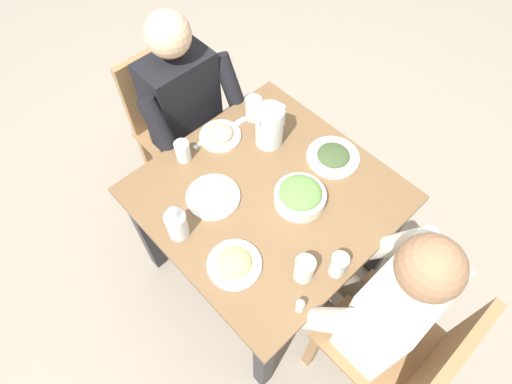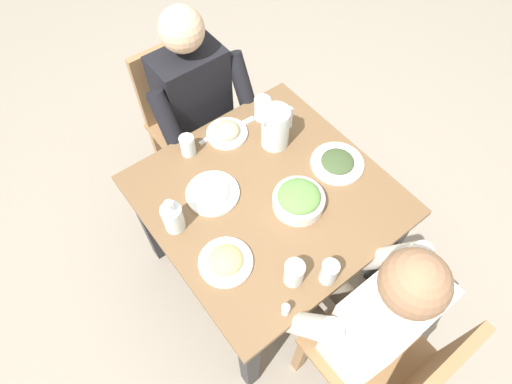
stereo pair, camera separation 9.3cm
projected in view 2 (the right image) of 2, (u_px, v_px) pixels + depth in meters
name	position (u px, v px, depth m)	size (l,w,h in m)	color
ground_plane	(264.00, 264.00, 2.28)	(8.00, 8.00, 0.00)	gray
dining_table	(267.00, 208.00, 1.79)	(0.92, 0.92, 0.71)	brown
chair_near	(388.00, 365.00, 1.53)	(0.40, 0.40, 0.88)	#997047
chair_far	(186.00, 115.00, 2.21)	(0.40, 0.40, 0.88)	#997047
diner_near	(356.00, 309.00, 1.50)	(0.48, 0.53, 1.17)	silver
diner_far	(205.00, 118.00, 2.00)	(0.48, 0.53, 1.17)	black
water_pitcher	(275.00, 127.00, 1.76)	(0.16, 0.12, 0.19)	silver
salad_bowl	(299.00, 199.00, 1.63)	(0.20, 0.20, 0.09)	white
plate_fries	(225.00, 261.00, 1.51)	(0.20, 0.20, 0.05)	white
plate_beans	(227.00, 132.00, 1.85)	(0.18, 0.18, 0.06)	white
plate_yoghurt	(212.00, 192.00, 1.68)	(0.22, 0.22, 0.05)	white
plate_dolmas	(337.00, 162.00, 1.76)	(0.22, 0.22, 0.04)	white
water_glass_by_pitcher	(188.00, 146.00, 1.77)	(0.06, 0.06, 0.09)	silver
water_glass_far_left	(294.00, 273.00, 1.45)	(0.07, 0.07, 0.11)	silver
water_glass_near_right	(329.00, 272.00, 1.45)	(0.06, 0.06, 0.10)	silver
water_glass_center	(262.00, 109.00, 1.87)	(0.07, 0.07, 0.11)	silver
oil_carafe	(173.00, 218.00, 1.56)	(0.08, 0.08, 0.16)	silver
salt_shaker	(285.00, 310.00, 1.40)	(0.03, 0.03, 0.05)	white
fork_near	(238.00, 126.00, 1.89)	(0.17, 0.03, 0.01)	silver
knife_near	(216.00, 133.00, 1.86)	(0.18, 0.02, 0.01)	silver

